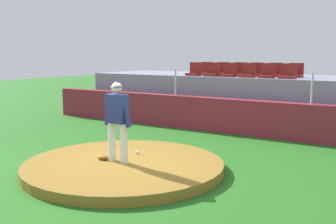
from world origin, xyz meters
TOP-DOWN VIEW (x-y plane):
  - ground_plane at (0.00, 0.00)m, footprint 60.00×60.00m
  - pitchers_mound at (0.00, 0.00)m, footprint 4.48×4.48m
  - pitcher at (-0.11, -0.07)m, footprint 0.78×0.29m
  - baseball at (-0.17, 0.72)m, footprint 0.07×0.07m
  - fielding_glove at (-0.51, -0.13)m, footprint 0.30×0.20m
  - brick_barrier at (0.00, 5.25)m, footprint 14.92×0.40m
  - fence_post_left at (-1.87, 5.25)m, footprint 0.06×0.06m
  - fence_post_right at (2.82, 5.25)m, footprint 0.06×0.06m
  - bleacher_platform at (0.00, 7.69)m, footprint 12.71×3.51m
  - stadium_chair_0 at (-1.78, 6.46)m, footprint 0.48×0.44m
  - stadium_chair_1 at (-1.02, 6.48)m, footprint 0.48×0.44m
  - stadium_chair_2 at (-0.35, 6.48)m, footprint 0.48×0.44m
  - stadium_chair_3 at (0.35, 6.48)m, footprint 0.48×0.44m
  - stadium_chair_4 at (1.05, 6.48)m, footprint 0.48×0.44m
  - stadium_chair_5 at (1.75, 6.48)m, footprint 0.48×0.44m
  - stadium_chair_6 at (-1.74, 7.38)m, footprint 0.48×0.44m
  - stadium_chair_7 at (-1.03, 7.34)m, footprint 0.48×0.44m
  - stadium_chair_8 at (-0.32, 7.33)m, footprint 0.48×0.44m
  - stadium_chair_9 at (0.33, 7.35)m, footprint 0.48×0.44m
  - stadium_chair_10 at (1.04, 7.38)m, footprint 0.48×0.44m
  - stadium_chair_11 at (1.78, 7.36)m, footprint 0.48×0.44m

SIDE VIEW (x-z plane):
  - ground_plane at x=0.00m, z-range 0.00..0.00m
  - pitchers_mound at x=0.00m, z-range 0.00..0.21m
  - baseball at x=-0.17m, z-range 0.21..0.28m
  - fielding_glove at x=-0.51m, z-range 0.21..0.32m
  - brick_barrier at x=0.00m, z-range 0.00..1.14m
  - bleacher_platform at x=0.00m, z-range 0.00..1.80m
  - pitcher at x=-0.11m, z-range 0.35..2.17m
  - fence_post_left at x=-1.87m, z-range 1.14..2.07m
  - fence_post_right at x=2.82m, z-range 1.14..2.07m
  - stadium_chair_0 at x=-1.78m, z-range 1.70..2.20m
  - stadium_chair_1 at x=-1.02m, z-range 1.70..2.20m
  - stadium_chair_2 at x=-0.35m, z-range 1.70..2.20m
  - stadium_chair_3 at x=0.35m, z-range 1.70..2.20m
  - stadium_chair_4 at x=1.05m, z-range 1.70..2.20m
  - stadium_chair_5 at x=1.75m, z-range 1.70..2.20m
  - stadium_chair_6 at x=-1.74m, z-range 1.70..2.20m
  - stadium_chair_7 at x=-1.03m, z-range 1.70..2.20m
  - stadium_chair_8 at x=-0.32m, z-range 1.70..2.20m
  - stadium_chair_9 at x=0.33m, z-range 1.70..2.20m
  - stadium_chair_10 at x=1.04m, z-range 1.70..2.20m
  - stadium_chair_11 at x=1.78m, z-range 1.70..2.20m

